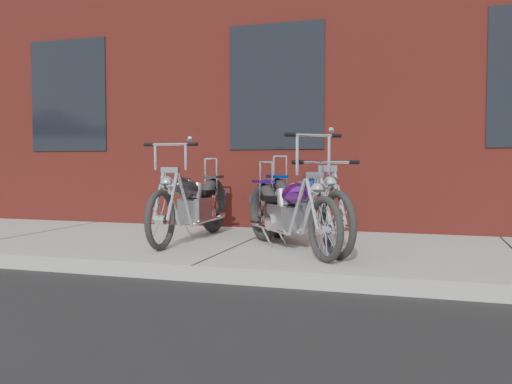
% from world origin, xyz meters
% --- Properties ---
extents(ground, '(120.00, 120.00, 0.00)m').
position_xyz_m(ground, '(0.00, 0.00, 0.00)').
color(ground, black).
rests_on(ground, ground).
extents(sidewalk, '(22.00, 3.00, 0.15)m').
position_xyz_m(sidewalk, '(0.00, 1.50, 0.07)').
color(sidewalk, gray).
rests_on(sidewalk, ground).
extents(building_brick, '(22.00, 10.00, 8.00)m').
position_xyz_m(building_brick, '(0.00, 8.00, 4.00)').
color(building_brick, maroon).
rests_on(building_brick, ground).
extents(chopper_purple, '(1.47, 1.80, 1.24)m').
position_xyz_m(chopper_purple, '(0.63, 1.17, 0.55)').
color(chopper_purple, black).
rests_on(chopper_purple, sidewalk).
extents(chopper_blue, '(1.49, 2.00, 1.04)m').
position_xyz_m(chopper_blue, '(0.72, 1.45, 0.58)').
color(chopper_blue, black).
rests_on(chopper_blue, sidewalk).
extents(chopper_third, '(0.57, 2.33, 1.18)m').
position_xyz_m(chopper_third, '(-0.69, 1.58, 0.57)').
color(chopper_third, black).
rests_on(chopper_third, sidewalk).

